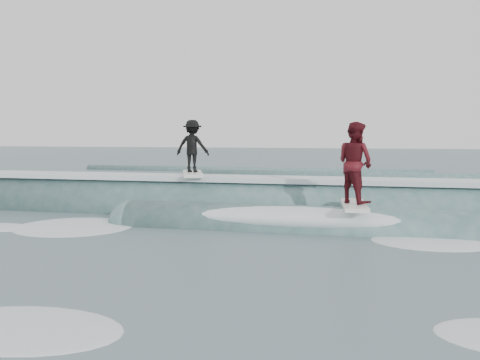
# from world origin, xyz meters

# --- Properties ---
(ground) EXTENTS (160.00, 160.00, 0.00)m
(ground) POSITION_xyz_m (0.00, 0.00, 0.00)
(ground) COLOR #425A60
(ground) RESTS_ON ground
(breaking_wave) EXTENTS (20.50, 3.83, 2.10)m
(breaking_wave) POSITION_xyz_m (0.36, 4.32, 0.05)
(breaking_wave) COLOR #365C5C
(breaking_wave) RESTS_ON ground
(surfer_black) EXTENTS (1.21, 2.07, 1.66)m
(surfer_black) POSITION_xyz_m (-1.71, 4.76, 1.91)
(surfer_black) COLOR white
(surfer_black) RESTS_ON ground
(surfer_red) EXTENTS (1.20, 2.04, 2.05)m
(surfer_red) POSITION_xyz_m (3.12, 2.56, 1.60)
(surfer_red) COLOR white
(surfer_red) RESTS_ON ground
(whitewater) EXTENTS (13.24, 8.68, 0.10)m
(whitewater) POSITION_xyz_m (-0.54, -0.25, 0.00)
(whitewater) COLOR white
(whitewater) RESTS_ON ground
(far_swells) EXTENTS (38.59, 8.65, 0.80)m
(far_swells) POSITION_xyz_m (-2.74, 17.65, 0.00)
(far_swells) COLOR #365C5C
(far_swells) RESTS_ON ground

